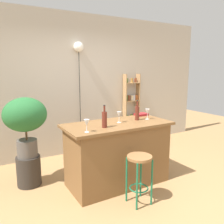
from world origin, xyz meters
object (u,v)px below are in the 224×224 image
object	(u,v)px
wine_glass_left	(87,123)
wine_glass_right	(147,112)
pendant_globe_light	(79,49)
plant_stool	(29,171)
bottle_vinegar	(104,119)
bar_stool	(139,168)
bottle_soda_blue	(137,113)
cookbook	(141,114)
potted_plant	(25,118)
spice_shelf	(131,108)
wine_glass_center	(119,115)

from	to	relation	value
wine_glass_left	wine_glass_right	bearing A→B (deg)	11.37
pendant_globe_light	plant_stool	bearing A→B (deg)	-142.84
bottle_vinegar	wine_glass_right	size ratio (longest dim) A/B	1.89
bar_stool	bottle_vinegar	size ratio (longest dim) A/B	2.08
bottle_soda_blue	cookbook	bearing A→B (deg)	42.98
bottle_soda_blue	plant_stool	bearing A→B (deg)	159.60
bottle_soda_blue	cookbook	size ratio (longest dim) A/B	1.47
bottle_vinegar	wine_glass_left	size ratio (longest dim) A/B	1.89
bar_stool	potted_plant	size ratio (longest dim) A/B	0.73
potted_plant	wine_glass_right	xyz separation A→B (m)	(1.73, -0.61, 0.03)
spice_shelf	bottle_soda_blue	bearing A→B (deg)	-121.79
spice_shelf	bottle_vinegar	bearing A→B (deg)	-133.92
bottle_soda_blue	wine_glass_left	size ratio (longest dim) A/B	1.88
potted_plant	bottle_soda_blue	xyz separation A→B (m)	(1.55, -0.58, 0.03)
spice_shelf	wine_glass_right	distance (m)	1.69
potted_plant	bar_stool	bearing A→B (deg)	-47.08
bar_stool	cookbook	distance (m)	1.23
bottle_vinegar	wine_glass_center	distance (m)	0.36
plant_stool	wine_glass_center	world-z (taller)	wine_glass_center
bottle_soda_blue	wine_glass_left	world-z (taller)	bottle_soda_blue
bar_stool	spice_shelf	distance (m)	2.53
bottle_soda_blue	pendant_globe_light	xyz separation A→B (m)	(-0.33, 1.51, 1.04)
spice_shelf	wine_glass_center	world-z (taller)	spice_shelf
potted_plant	pendant_globe_light	distance (m)	1.88
wine_glass_left	bottle_soda_blue	bearing A→B (deg)	15.05
potted_plant	wine_glass_right	bearing A→B (deg)	-19.30
plant_stool	bottle_soda_blue	xyz separation A→B (m)	(1.55, -0.58, 0.83)
wine_glass_right	pendant_globe_light	distance (m)	1.93
bar_stool	wine_glass_left	size ratio (longest dim) A/B	3.93
spice_shelf	pendant_globe_light	xyz separation A→B (m)	(-1.24, 0.03, 1.26)
pendant_globe_light	wine_glass_center	bearing A→B (deg)	-90.32
wine_glass_right	wine_glass_center	bearing A→B (deg)	177.72
spice_shelf	plant_stool	distance (m)	2.70
bottle_soda_blue	wine_glass_center	distance (m)	0.33
potted_plant	plant_stool	bearing A→B (deg)	0.00
cookbook	pendant_globe_light	xyz separation A→B (m)	(-0.60, 1.25, 1.14)
wine_glass_left	wine_glass_right	size ratio (longest dim) A/B	1.00
bar_stool	wine_glass_right	bearing A→B (deg)	45.59
spice_shelf	wine_glass_center	bearing A→B (deg)	-130.06
plant_stool	spice_shelf	bearing A→B (deg)	19.99
potted_plant	pendant_globe_light	bearing A→B (deg)	37.16
spice_shelf	wine_glass_left	size ratio (longest dim) A/B	9.81
spice_shelf	wine_glass_center	size ratio (longest dim) A/B	9.81
spice_shelf	wine_glass_right	world-z (taller)	spice_shelf
bar_stool	bottle_soda_blue	bearing A→B (deg)	56.81
bottle_soda_blue	pendant_globe_light	size ratio (longest dim) A/B	0.14
spice_shelf	potted_plant	world-z (taller)	spice_shelf
spice_shelf	bottle_vinegar	xyz separation A→B (m)	(-1.57, -1.63, 0.21)
pendant_globe_light	potted_plant	bearing A→B (deg)	-142.84
cookbook	potted_plant	bearing A→B (deg)	168.86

